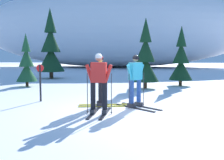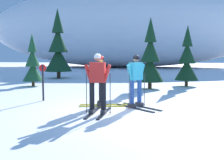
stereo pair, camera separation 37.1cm
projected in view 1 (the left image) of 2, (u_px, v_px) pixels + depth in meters
The scene contains 10 objects.
ground_plane at pixel (122, 111), 7.91m from camera, with size 120.00×120.00×0.00m, color white.
skier_cyan_jacket at pixel (136, 80), 8.40m from camera, with size 1.61×1.50×1.76m.
skier_red_jacket at pixel (99, 82), 7.35m from camera, with size 0.83×1.62×1.80m.
skier_yellow_jacket at pixel (101, 80), 8.60m from camera, with size 1.76×0.78×1.75m.
pine_tree_far_left at pixel (51, 49), 19.31m from camera, with size 2.09×2.09×5.41m.
pine_tree_center_left at pixel (26, 64), 14.19m from camera, with size 1.16×1.16×3.01m.
pine_tree_center_right at pixel (145, 59), 13.35m from camera, with size 1.45×1.45×3.76m.
pine_tree_far_right at pixel (181, 61), 14.54m from camera, with size 1.34×1.34×3.48m.
snow_ridge_background at pixel (115, 29), 39.33m from camera, with size 43.37×20.83×12.14m, color white.
trail_marker_post at pixel (40, 80), 9.51m from camera, with size 0.28×0.07×1.41m.
Camera 1 is at (0.48, -7.77, 1.72)m, focal length 40.17 mm.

